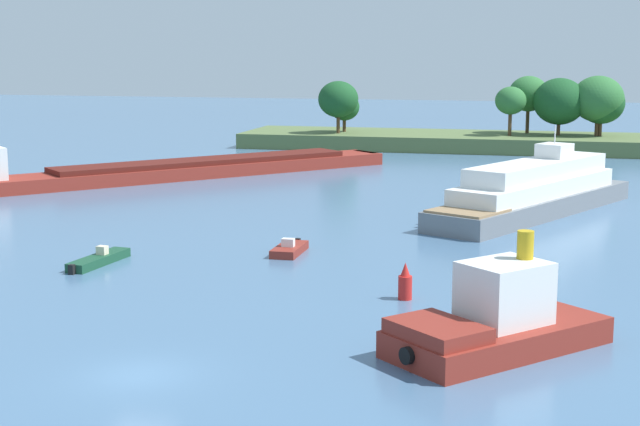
% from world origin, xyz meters
% --- Properties ---
extents(ground_plane, '(400.00, 400.00, 0.00)m').
position_xyz_m(ground_plane, '(0.00, 0.00, 0.00)').
color(ground_plane, '#476B8E').
extents(treeline_island, '(69.85, 13.64, 9.18)m').
position_xyz_m(treeline_island, '(13.70, 87.68, 2.96)').
color(treeline_island, '#566B3D').
rests_on(treeline_island, ground).
extents(white_riverboat, '(15.06, 23.76, 6.56)m').
position_xyz_m(white_riverboat, '(14.13, 40.77, 1.76)').
color(white_riverboat, slate).
rests_on(white_riverboat, ground).
extents(fishing_skiff, '(1.51, 4.02, 1.00)m').
position_xyz_m(fishing_skiff, '(-0.24, 22.76, 0.28)').
color(fishing_skiff, maroon).
rests_on(fishing_skiff, ground).
extents(cargo_barge, '(33.00, 35.62, 5.82)m').
position_xyz_m(cargo_barge, '(-19.58, 53.86, 0.90)').
color(cargo_barge, maroon).
rests_on(cargo_barge, ground).
extents(tugboat, '(9.53, 9.96, 4.93)m').
position_xyz_m(tugboat, '(13.18, 6.29, 1.25)').
color(tugboat, maroon).
rests_on(tugboat, ground).
extents(small_motorboat, '(1.73, 5.47, 1.02)m').
position_xyz_m(small_motorboat, '(-10.28, 17.25, 0.28)').
color(small_motorboat, '#19472D').
rests_on(small_motorboat, ground).
extents(channel_buoy_red, '(0.70, 0.70, 1.90)m').
position_xyz_m(channel_buoy_red, '(8.30, 13.65, 0.81)').
color(channel_buoy_red, red).
rests_on(channel_buoy_red, ground).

